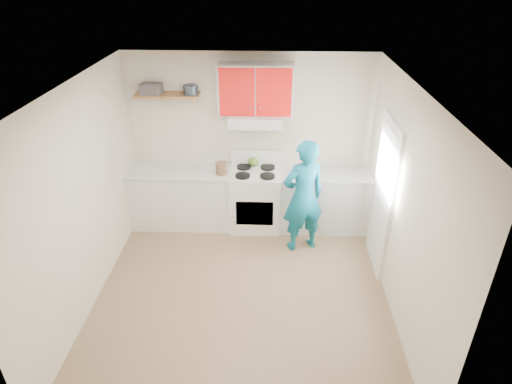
{
  "coord_description": "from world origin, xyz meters",
  "views": [
    {
      "loc": [
        0.34,
        -4.15,
        3.73
      ],
      "look_at": [
        0.15,
        0.55,
        1.15
      ],
      "focal_mm": 30.2,
      "sensor_mm": 36.0,
      "label": 1
    }
  ],
  "objects_px": {
    "crock": "(221,169)",
    "kettle": "(253,161)",
    "tin": "(190,90)",
    "stove": "(255,199)",
    "person": "(303,197)"
  },
  "relations": [
    {
      "from": "tin",
      "to": "crock",
      "type": "height_order",
      "value": "tin"
    },
    {
      "from": "tin",
      "to": "person",
      "type": "bearing_deg",
      "value": -24.79
    },
    {
      "from": "stove",
      "to": "kettle",
      "type": "distance_m",
      "value": 0.58
    },
    {
      "from": "stove",
      "to": "kettle",
      "type": "xyz_separation_m",
      "value": [
        -0.04,
        0.23,
        0.53
      ]
    },
    {
      "from": "kettle",
      "to": "person",
      "type": "relative_size",
      "value": 0.1
    },
    {
      "from": "stove",
      "to": "person",
      "type": "height_order",
      "value": "person"
    },
    {
      "from": "stove",
      "to": "person",
      "type": "xyz_separation_m",
      "value": [
        0.68,
        -0.56,
        0.37
      ]
    },
    {
      "from": "kettle",
      "to": "crock",
      "type": "distance_m",
      "value": 0.55
    },
    {
      "from": "stove",
      "to": "kettle",
      "type": "relative_size",
      "value": 5.45
    },
    {
      "from": "crock",
      "to": "stove",
      "type": "bearing_deg",
      "value": 8.26
    },
    {
      "from": "crock",
      "to": "person",
      "type": "height_order",
      "value": "person"
    },
    {
      "from": "stove",
      "to": "tin",
      "type": "xyz_separation_m",
      "value": [
        -0.91,
        0.18,
        1.64
      ]
    },
    {
      "from": "crock",
      "to": "kettle",
      "type": "bearing_deg",
      "value": 33.96
    },
    {
      "from": "stove",
      "to": "crock",
      "type": "xyz_separation_m",
      "value": [
        -0.5,
        -0.07,
        0.54
      ]
    },
    {
      "from": "tin",
      "to": "kettle",
      "type": "relative_size",
      "value": 1.2
    }
  ]
}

